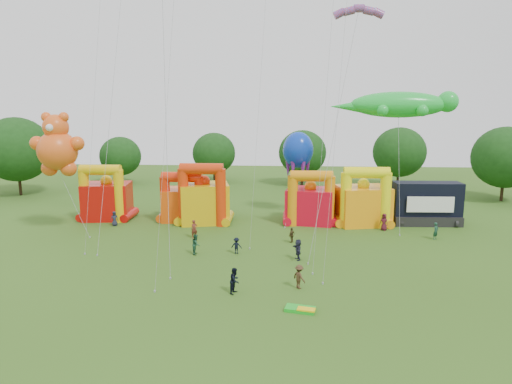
# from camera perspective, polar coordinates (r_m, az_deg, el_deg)

# --- Properties ---
(ground) EXTENTS (160.00, 160.00, 0.00)m
(ground) POSITION_cam_1_polar(r_m,az_deg,el_deg) (29.23, -6.24, -17.22)
(ground) COLOR #335618
(ground) RESTS_ON ground
(tree_ring) EXTENTS (120.50, 122.57, 12.07)m
(tree_ring) POSITION_cam_1_polar(r_m,az_deg,el_deg) (27.67, -8.64, -4.93)
(tree_ring) COLOR #352314
(tree_ring) RESTS_ON ground
(bouncy_castle_0) EXTENTS (5.92, 4.99, 6.90)m
(bouncy_castle_0) POSITION_cam_1_polar(r_m,az_deg,el_deg) (58.49, -18.20, -0.74)
(bouncy_castle_0) COLOR #C00E09
(bouncy_castle_0) RESTS_ON ground
(bouncy_castle_1) EXTENTS (5.68, 4.74, 6.09)m
(bouncy_castle_1) POSITION_cam_1_polar(r_m,az_deg,el_deg) (55.81, -8.90, -1.17)
(bouncy_castle_1) COLOR #DC490B
(bouncy_castle_1) RESTS_ON ground
(bouncy_castle_2) EXTENTS (6.37, 5.53, 7.29)m
(bouncy_castle_2) POSITION_cam_1_polar(r_m,az_deg,el_deg) (54.14, -6.50, -1.00)
(bouncy_castle_2) COLOR gold
(bouncy_castle_2) RESTS_ON ground
(bouncy_castle_3) EXTENTS (6.04, 5.16, 6.46)m
(bouncy_castle_3) POSITION_cam_1_polar(r_m,az_deg,el_deg) (54.09, 6.80, -1.35)
(bouncy_castle_3) COLOR red
(bouncy_castle_3) RESTS_ON ground
(bouncy_castle_4) EXTENTS (6.45, 5.56, 7.00)m
(bouncy_castle_4) POSITION_cam_1_polar(r_m,az_deg,el_deg) (54.38, 13.26, -1.29)
(bouncy_castle_4) COLOR orange
(bouncy_castle_4) RESTS_ON ground
(stage_trailer) EXTENTS (7.79, 3.18, 5.00)m
(stage_trailer) POSITION_cam_1_polar(r_m,az_deg,el_deg) (56.93, 20.54, -1.40)
(stage_trailer) COLOR black
(stage_trailer) RESTS_ON ground
(teddy_bear_kite) EXTENTS (6.71, 4.17, 13.15)m
(teddy_bear_kite) POSITION_cam_1_polar(r_m,az_deg,el_deg) (52.52, -22.98, 3.01)
(teddy_bear_kite) COLOR #F0591A
(teddy_bear_kite) RESTS_ON ground
(gecko_kite) EXTENTS (14.28, 7.97, 15.42)m
(gecko_kite) POSITION_cam_1_polar(r_m,az_deg,el_deg) (54.28, 17.44, 8.38)
(gecko_kite) COLOR green
(gecko_kite) RESTS_ON ground
(octopus_kite) EXTENTS (3.84, 9.62, 10.59)m
(octopus_kite) POSITION_cam_1_polar(r_m,az_deg,el_deg) (56.71, 4.89, 2.19)
(octopus_kite) COLOR #0C33B6
(octopus_kite) RESTS_ON ground
(parafoil_kites) EXTENTS (26.81, 13.55, 27.20)m
(parafoil_kites) POSITION_cam_1_polar(r_m,az_deg,el_deg) (41.08, -2.94, 8.54)
(parafoil_kites) COLOR red
(parafoil_kites) RESTS_ON ground
(diamond_kites) EXTENTS (24.25, 17.40, 37.42)m
(diamond_kites) POSITION_cam_1_polar(r_m,az_deg,el_deg) (40.27, -3.43, 14.45)
(diamond_kites) COLOR red
(diamond_kites) RESTS_ON ground
(folded_kite_bundle) EXTENTS (2.17, 1.42, 0.31)m
(folded_kite_bundle) POSITION_cam_1_polar(r_m,az_deg,el_deg) (31.97, 5.63, -14.37)
(folded_kite_bundle) COLOR green
(folded_kite_bundle) RESTS_ON ground
(spectator_0) EXTENTS (0.95, 0.74, 1.72)m
(spectator_0) POSITION_cam_1_polar(r_m,az_deg,el_deg) (55.25, -17.28, -3.19)
(spectator_0) COLOR #202436
(spectator_0) RESTS_ON ground
(spectator_1) EXTENTS (0.84, 0.78, 1.93)m
(spectator_1) POSITION_cam_1_polar(r_m,az_deg,el_deg) (48.37, -7.72, -4.62)
(spectator_1) COLOR maroon
(spectator_1) RESTS_ON ground
(spectator_2) EXTENTS (0.76, 0.95, 1.90)m
(spectator_2) POSITION_cam_1_polar(r_m,az_deg,el_deg) (43.24, -7.51, -6.50)
(spectator_2) COLOR #1C4830
(spectator_2) RESTS_ON ground
(spectator_3) EXTENTS (1.08, 0.71, 1.57)m
(spectator_3) POSITION_cam_1_polar(r_m,az_deg,el_deg) (43.05, -2.46, -6.72)
(spectator_3) COLOR black
(spectator_3) RESTS_ON ground
(spectator_4) EXTENTS (0.85, 0.95, 1.55)m
(spectator_4) POSITION_cam_1_polar(r_m,az_deg,el_deg) (46.58, 4.49, -5.40)
(spectator_4) COLOR #3F3219
(spectator_4) RESTS_ON ground
(spectator_5) EXTENTS (0.98, 1.86, 1.92)m
(spectator_5) POSITION_cam_1_polar(r_m,az_deg,el_deg) (41.50, 5.28, -7.17)
(spectator_5) COLOR #23233B
(spectator_5) RESTS_ON ground
(spectator_6) EXTENTS (1.11, 1.07, 1.92)m
(spectator_6) POSITION_cam_1_polar(r_m,az_deg,el_deg) (52.81, 15.71, -3.63)
(spectator_6) COLOR #4B1520
(spectator_6) RESTS_ON ground
(spectator_7) EXTENTS (0.78, 0.76, 1.81)m
(spectator_7) POSITION_cam_1_polar(r_m,az_deg,el_deg) (51.02, 21.56, -4.55)
(spectator_7) COLOR #193F2E
(spectator_7) RESTS_ON ground
(spectator_8) EXTENTS (1.00, 1.13, 1.95)m
(spectator_8) POSITION_cam_1_polar(r_m,az_deg,el_deg) (34.32, -2.66, -11.00)
(spectator_8) COLOR black
(spectator_8) RESTS_ON ground
(spectator_9) EXTENTS (1.29, 1.37, 1.86)m
(spectator_9) POSITION_cam_1_polar(r_m,az_deg,el_deg) (35.28, 5.42, -10.50)
(spectator_9) COLOR #432D1A
(spectator_9) RESTS_ON ground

